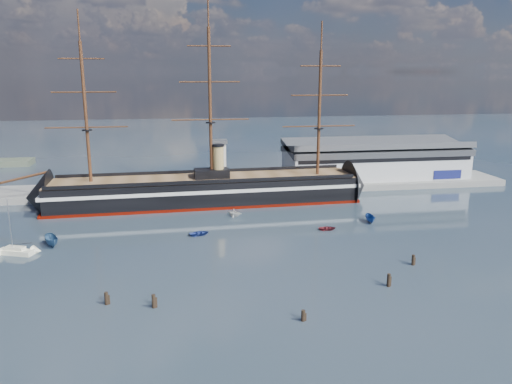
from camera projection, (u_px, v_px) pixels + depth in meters
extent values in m
plane|color=#1F323F|center=(220.00, 223.00, 128.39)|extent=(600.00, 600.00, 0.00)
cube|color=slate|center=(240.00, 190.00, 164.49)|extent=(180.00, 18.00, 2.00)
cube|color=#B7BABC|center=(375.00, 162.00, 174.17)|extent=(62.00, 20.00, 10.00)
cube|color=#3F4247|center=(376.00, 147.00, 172.85)|extent=(63.00, 21.00, 2.00)
cube|color=silver|center=(219.00, 165.00, 158.41)|extent=(4.00, 4.00, 14.00)
cube|color=#3F4247|center=(219.00, 142.00, 156.65)|extent=(5.00, 5.00, 1.00)
cube|color=black|center=(205.00, 190.00, 146.27)|extent=(88.48, 18.86, 7.00)
cube|color=silver|center=(205.00, 186.00, 145.98)|extent=(90.48, 19.17, 1.00)
cube|color=#510800|center=(205.00, 202.00, 147.12)|extent=(90.48, 19.13, 0.90)
cone|color=black|center=(38.00, 197.00, 139.09)|extent=(14.50, 16.13, 15.68)
cone|color=black|center=(356.00, 186.00, 153.58)|extent=(11.51, 16.03, 15.68)
cube|color=brown|center=(205.00, 178.00, 145.42)|extent=(88.43, 17.58, 0.40)
cube|color=black|center=(212.00, 173.00, 145.40)|extent=(10.19, 6.32, 2.50)
cylinder|color=tan|center=(218.00, 161.00, 144.90)|extent=(3.20, 3.20, 9.00)
cylinder|color=#381E0F|center=(15.00, 180.00, 136.99)|extent=(17.77, 1.28, 4.43)
cylinder|color=#381E0F|center=(86.00, 113.00, 135.93)|extent=(0.90, 0.90, 38.00)
cylinder|color=#381E0F|center=(210.00, 105.00, 140.76)|extent=(0.90, 0.90, 42.00)
cylinder|color=#381E0F|center=(319.00, 114.00, 146.45)|extent=(0.90, 0.90, 36.00)
cube|color=white|center=(16.00, 252.00, 106.05)|extent=(8.01, 4.92, 1.03)
cube|color=white|center=(15.00, 248.00, 105.85)|extent=(4.43, 3.03, 0.82)
cylinder|color=#B2B2B7|center=(10.00, 224.00, 104.52)|extent=(0.16, 0.16, 11.32)
imported|color=#30567E|center=(52.00, 246.00, 111.11)|extent=(8.08, 5.50, 3.04)
imported|color=navy|center=(199.00, 235.00, 118.61)|extent=(1.86, 3.17, 1.39)
imported|color=silver|center=(235.00, 216.00, 133.97)|extent=(5.81, 6.83, 2.33)
imported|color=maroon|center=(327.00, 230.00, 122.53)|extent=(1.22, 2.74, 1.25)
imported|color=navy|center=(370.00, 222.00, 128.58)|extent=(6.37, 2.95, 2.46)
cylinder|color=black|center=(154.00, 308.00, 82.13)|extent=(0.64, 0.64, 3.05)
cylinder|color=black|center=(303.00, 321.00, 77.75)|extent=(0.64, 0.64, 2.52)
cylinder|color=black|center=(388.00, 286.00, 90.28)|extent=(0.64, 0.64, 3.13)
cylinder|color=black|center=(413.00, 265.00, 100.28)|extent=(0.64, 0.64, 2.86)
cylinder|color=black|center=(107.00, 304.00, 83.28)|extent=(0.64, 0.64, 2.89)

